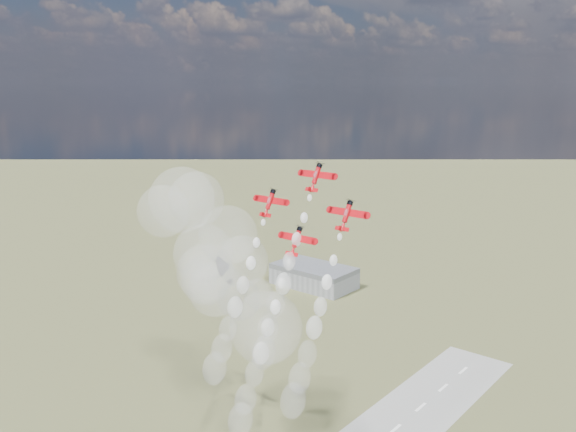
% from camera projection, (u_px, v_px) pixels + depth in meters
% --- Properties ---
extents(hangar, '(50.00, 28.00, 13.00)m').
position_uv_depth(hangar, '(314.00, 276.00, 379.13)').
color(hangar, gray).
rests_on(hangar, ground).
extents(plane_lead, '(10.89, 5.63, 7.15)m').
position_uv_depth(plane_lead, '(316.00, 177.00, 155.43)').
color(plane_lead, '#B90910').
rests_on(plane_lead, ground).
extents(plane_left, '(10.89, 5.63, 7.15)m').
position_uv_depth(plane_left, '(270.00, 202.00, 161.61)').
color(plane_left, '#B90910').
rests_on(plane_left, ground).
extents(plane_right, '(10.89, 5.63, 7.15)m').
position_uv_depth(plane_right, '(346.00, 215.00, 146.43)').
color(plane_right, '#B90910').
rests_on(plane_right, ground).
extents(plane_slot, '(10.89, 5.63, 7.15)m').
position_uv_depth(plane_slot, '(296.00, 241.00, 152.62)').
color(plane_slot, '#B90910').
rests_on(plane_slot, ground).
extents(smoke_trail_lead, '(5.69, 21.65, 38.62)m').
position_uv_depth(smoke_trail_lead, '(272.00, 320.00, 149.34)').
color(smoke_trail_lead, white).
rests_on(smoke_trail_lead, plane_lead).
extents(smoke_trail_left, '(5.12, 22.08, 37.63)m').
position_uv_depth(smoke_trail_left, '(224.00, 340.00, 155.42)').
color(smoke_trail_left, white).
rests_on(smoke_trail_left, plane_left).
extents(smoke_trail_right, '(5.10, 21.23, 37.99)m').
position_uv_depth(smoke_trail_right, '(303.00, 367.00, 140.40)').
color(smoke_trail_right, white).
rests_on(smoke_trail_right, plane_right).
extents(smoke_trail_slot, '(5.10, 21.39, 38.18)m').
position_uv_depth(smoke_trail_slot, '(250.00, 388.00, 146.45)').
color(smoke_trail_slot, white).
rests_on(smoke_trail_slot, plane_slot).
extents(drifted_smoke_cloud, '(70.69, 44.44, 53.81)m').
position_uv_depth(drifted_smoke_cloud, '(213.00, 254.00, 197.03)').
color(drifted_smoke_cloud, white).
rests_on(drifted_smoke_cloud, ground).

